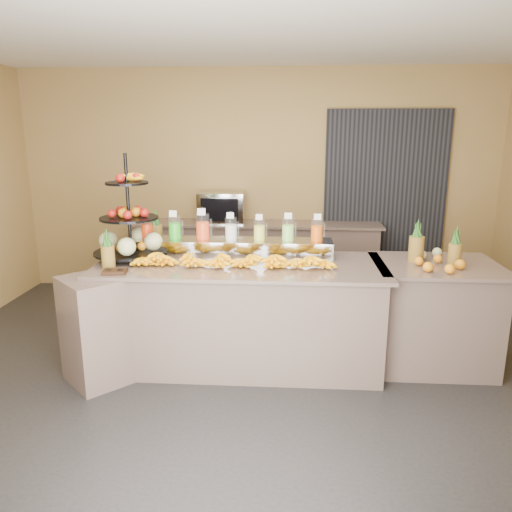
# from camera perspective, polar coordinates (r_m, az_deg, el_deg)

# --- Properties ---
(ground) EXTENTS (6.00, 6.00, 0.00)m
(ground) POSITION_cam_1_polar(r_m,az_deg,el_deg) (4.40, -2.04, -13.67)
(ground) COLOR black
(ground) RESTS_ON ground
(room_envelope) EXTENTS (6.04, 5.02, 2.82)m
(room_envelope) POSITION_cam_1_polar(r_m,az_deg,el_deg) (4.66, 1.10, 12.00)
(room_envelope) COLOR olive
(room_envelope) RESTS_ON ground
(buffet_counter) EXTENTS (2.75, 1.25, 0.93)m
(buffet_counter) POSITION_cam_1_polar(r_m,az_deg,el_deg) (4.45, -3.23, -6.74)
(buffet_counter) COLOR gray
(buffet_counter) RESTS_ON ground
(right_counter) EXTENTS (1.08, 0.88, 0.93)m
(right_counter) POSITION_cam_1_polar(r_m,az_deg,el_deg) (4.73, 19.51, -6.26)
(right_counter) COLOR gray
(right_counter) RESTS_ON ground
(back_ledge) EXTENTS (3.10, 0.55, 0.93)m
(back_ledge) POSITION_cam_1_polar(r_m,az_deg,el_deg) (6.33, -0.00, -0.28)
(back_ledge) COLOR gray
(back_ledge) RESTS_ON ground
(pitcher_tray) EXTENTS (1.85, 0.30, 0.15)m
(pitcher_tray) POSITION_cam_1_polar(r_m,az_deg,el_deg) (4.60, -2.85, 0.99)
(pitcher_tray) COLOR gray
(pitcher_tray) RESTS_ON buffet_counter
(juice_pitcher_orange_a) EXTENTS (0.11, 0.11, 0.26)m
(juice_pitcher_orange_a) POSITION_cam_1_polar(r_m,az_deg,el_deg) (4.72, -12.34, 3.04)
(juice_pitcher_orange_a) COLOR silver
(juice_pitcher_orange_a) RESTS_ON pitcher_tray
(juice_pitcher_green) EXTENTS (0.12, 0.12, 0.28)m
(juice_pitcher_green) POSITION_cam_1_polar(r_m,az_deg,el_deg) (4.65, -9.26, 3.11)
(juice_pitcher_green) COLOR silver
(juice_pitcher_green) RESTS_ON pitcher_tray
(juice_pitcher_orange_b) EXTENTS (0.13, 0.13, 0.31)m
(juice_pitcher_orange_b) POSITION_cam_1_polar(r_m,az_deg,el_deg) (4.60, -6.10, 3.19)
(juice_pitcher_orange_b) COLOR silver
(juice_pitcher_orange_b) RESTS_ON pitcher_tray
(juice_pitcher_milk) EXTENTS (0.11, 0.12, 0.27)m
(juice_pitcher_milk) POSITION_cam_1_polar(r_m,az_deg,el_deg) (4.56, -2.87, 3.01)
(juice_pitcher_milk) COLOR silver
(juice_pitcher_milk) RESTS_ON pitcher_tray
(juice_pitcher_lemon) EXTENTS (0.11, 0.11, 0.26)m
(juice_pitcher_lemon) POSITION_cam_1_polar(r_m,az_deg,el_deg) (4.54, 0.39, 2.92)
(juice_pitcher_lemon) COLOR silver
(juice_pitcher_lemon) RESTS_ON pitcher_tray
(juice_pitcher_lime) EXTENTS (0.11, 0.12, 0.27)m
(juice_pitcher_lime) POSITION_cam_1_polar(r_m,az_deg,el_deg) (4.53, 3.68, 2.94)
(juice_pitcher_lime) COLOR silver
(juice_pitcher_lime) RESTS_ON pitcher_tray
(juice_pitcher_orange_c) EXTENTS (0.11, 0.11, 0.26)m
(juice_pitcher_orange_c) POSITION_cam_1_polar(r_m,az_deg,el_deg) (4.54, 6.96, 2.85)
(juice_pitcher_orange_c) COLOR silver
(juice_pitcher_orange_c) RESTS_ON pitcher_tray
(banana_heap) EXTENTS (1.80, 0.16, 0.15)m
(banana_heap) POSITION_cam_1_polar(r_m,az_deg,el_deg) (4.25, -2.67, -0.25)
(banana_heap) COLOR #FBB70C
(banana_heap) RESTS_ON buffet_counter
(fruit_stand) EXTENTS (0.72, 0.72, 0.93)m
(fruit_stand) POSITION_cam_1_polar(r_m,az_deg,el_deg) (4.61, -13.67, 2.68)
(fruit_stand) COLOR black
(fruit_stand) RESTS_ON buffet_counter
(condiment_caddy) EXTENTS (0.20, 0.16, 0.03)m
(condiment_caddy) POSITION_cam_1_polar(r_m,az_deg,el_deg) (4.20, -15.83, -1.72)
(condiment_caddy) COLOR black
(condiment_caddy) RESTS_ON buffet_counter
(pineapple_left_a) EXTENTS (0.11, 0.11, 0.35)m
(pineapple_left_a) POSITION_cam_1_polar(r_m,az_deg,el_deg) (4.35, -16.57, 0.29)
(pineapple_left_a) COLOR brown
(pineapple_left_a) RESTS_ON buffet_counter
(pineapple_left_b) EXTENTS (0.13, 0.13, 0.39)m
(pineapple_left_b) POSITION_cam_1_polar(r_m,az_deg,el_deg) (4.94, -11.35, 2.51)
(pineapple_left_b) COLOR brown
(pineapple_left_b) RESTS_ON buffet_counter
(right_fruit_pile) EXTENTS (0.42, 0.40, 0.22)m
(right_fruit_pile) POSITION_cam_1_polar(r_m,az_deg,el_deg) (4.52, 19.85, -0.16)
(right_fruit_pile) COLOR brown
(right_fruit_pile) RESTS_ON right_counter
(oven_warmer) EXTENTS (0.57, 0.40, 0.38)m
(oven_warmer) POSITION_cam_1_polar(r_m,az_deg,el_deg) (6.24, -3.94, 5.58)
(oven_warmer) COLOR gray
(oven_warmer) RESTS_ON back_ledge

